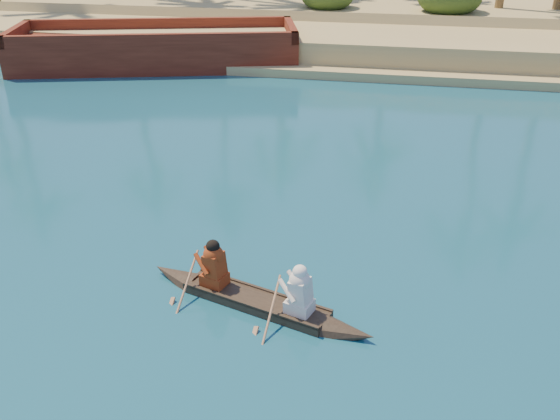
# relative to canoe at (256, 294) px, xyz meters

# --- Properties ---
(shrub_cluster) EXTENTS (100.00, 6.00, 2.40)m
(shrub_cluster) POSITION_rel_canoe_xyz_m (-8.00, 25.69, 0.95)
(shrub_cluster) COLOR #243915
(shrub_cluster) RESTS_ON ground
(canoe) EXTENTS (4.66, 2.03, 1.29)m
(canoe) POSITION_rel_canoe_xyz_m (0.00, 0.00, 0.00)
(canoe) COLOR #392C1F
(canoe) RESTS_ON ground
(barge_mid) EXTENTS (13.08, 7.33, 2.07)m
(barge_mid) POSITION_rel_canoe_xyz_m (-8.66, 17.35, 0.48)
(barge_mid) COLOR maroon
(barge_mid) RESTS_ON ground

